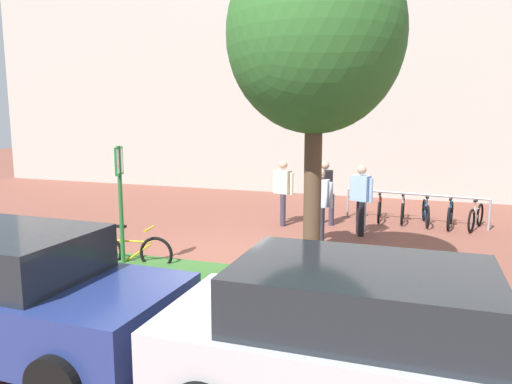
% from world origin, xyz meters
% --- Properties ---
extents(ground_plane, '(60.00, 60.00, 0.00)m').
position_xyz_m(ground_plane, '(0.00, 0.00, 0.00)').
color(ground_plane, brown).
extents(building_facade, '(28.00, 1.20, 10.00)m').
position_xyz_m(building_facade, '(0.00, 8.90, 5.00)').
color(building_facade, '#B2ADA3').
rests_on(building_facade, ground).
extents(planter_strip, '(7.00, 1.10, 0.16)m').
position_xyz_m(planter_strip, '(0.31, -1.66, 0.08)').
color(planter_strip, '#336028').
rests_on(planter_strip, ground).
extents(tree_sidewalk, '(2.73, 2.73, 5.63)m').
position_xyz_m(tree_sidewalk, '(2.33, -1.70, 4.10)').
color(tree_sidewalk, brown).
rests_on(tree_sidewalk, ground).
extents(parking_sign_post, '(0.12, 0.36, 2.37)m').
position_xyz_m(parking_sign_post, '(-1.31, -1.66, 1.55)').
color(parking_sign_post, '#2D7238').
rests_on(parking_sign_post, ground).
extents(bike_at_sign, '(1.67, 0.42, 0.86)m').
position_xyz_m(bike_at_sign, '(-1.21, -1.53, 0.35)').
color(bike_at_sign, black).
rests_on(bike_at_sign, ground).
extents(bike_rack_cluster, '(3.72, 1.95, 0.83)m').
position_xyz_m(bike_rack_cluster, '(3.78, 4.43, 0.35)').
color(bike_rack_cluster, '#99999E').
rests_on(bike_rack_cluster, ground).
extents(bollard_steel, '(0.16, 0.16, 0.90)m').
position_xyz_m(bollard_steel, '(2.57, 3.15, 0.45)').
color(bollard_steel, '#ADADB2').
rests_on(bollard_steel, ground).
extents(person_suited_navy, '(0.51, 0.57, 1.72)m').
position_xyz_m(person_suited_navy, '(1.52, 3.40, 0.98)').
color(person_suited_navy, '#383342').
rests_on(person_suited_navy, ground).
extents(person_shirt_blue, '(0.58, 0.42, 1.72)m').
position_xyz_m(person_shirt_blue, '(2.57, 2.63, 0.98)').
color(person_shirt_blue, black).
rests_on(person_shirt_blue, ground).
extents(person_shirt_white, '(0.61, 0.44, 1.72)m').
position_xyz_m(person_shirt_white, '(1.77, 1.58, 0.98)').
color(person_shirt_white, '#2D2D38').
rests_on(person_shirt_white, ground).
extents(person_casual_tan, '(0.59, 0.46, 1.72)m').
position_xyz_m(person_casual_tan, '(0.47, 3.08, 0.98)').
color(person_casual_tan, '#383342').
rests_on(person_casual_tan, ground).
extents(car_navy_sedan, '(4.32, 2.06, 1.54)m').
position_xyz_m(car_navy_sedan, '(-0.79, -4.83, 0.76)').
color(car_navy_sedan, navy).
rests_on(car_navy_sedan, ground).
extents(car_silver_sedan, '(4.31, 2.05, 1.54)m').
position_xyz_m(car_silver_sedan, '(3.67, -4.80, 0.76)').
color(car_silver_sedan, '#B7B7BC').
rests_on(car_silver_sedan, ground).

